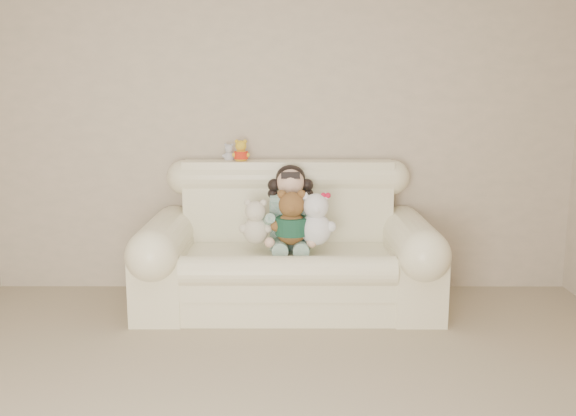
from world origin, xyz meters
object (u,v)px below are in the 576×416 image
Objects in this scene: brown_teddy at (292,212)px; cream_teddy at (256,217)px; sofa at (288,238)px; seated_child at (291,207)px; white_cat at (316,213)px.

cream_teddy is at bearing 152.61° from brown_teddy.
seated_child reaches higher than sofa.
cream_teddy is at bearing -171.06° from white_cat.
sofa is 0.24m from brown_teddy.
seated_child is (0.02, 0.08, 0.21)m from sofa.
cream_teddy is at bearing -157.78° from sofa.
seated_child reaches higher than white_cat.
brown_teddy is at bearing -84.37° from seated_child.
seated_child is at bearing 143.70° from white_cat.
cream_teddy is (-0.22, -0.09, 0.17)m from sofa.
sofa reaches higher than brown_teddy.
cream_teddy is (-0.41, 0.04, -0.04)m from white_cat.
seated_child is at bearing 70.91° from brown_teddy.
white_cat is (0.19, -0.13, 0.20)m from sofa.
white_cat is at bearing -34.55° from sofa.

